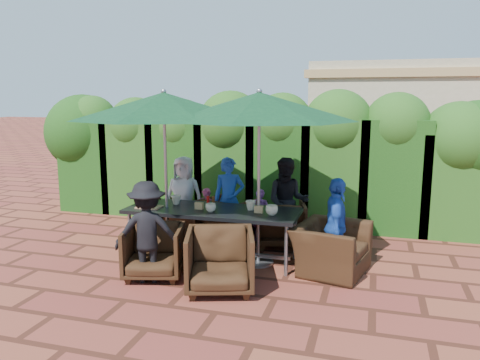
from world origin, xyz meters
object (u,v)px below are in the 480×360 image
(umbrella_left, at_px, (164,106))
(chair_near_left, at_px, (154,249))
(dining_table, at_px, (213,214))
(chair_far_left, at_px, (186,214))
(chair_far_right, at_px, (280,221))
(chair_end_right, at_px, (331,240))
(chair_near_right, at_px, (220,258))
(chair_far_mid, at_px, (226,217))
(umbrella_right, at_px, (259,107))

(umbrella_left, height_order, chair_near_left, umbrella_left)
(dining_table, distance_m, chair_far_left, 1.38)
(chair_far_right, height_order, chair_near_left, chair_far_right)
(chair_near_left, height_order, chair_end_right, chair_end_right)
(chair_far_right, xyz_separation_m, chair_end_right, (0.89, -0.95, 0.04))
(chair_near_right, bearing_deg, chair_far_mid, 88.18)
(dining_table, bearing_deg, chair_far_right, 48.92)
(chair_far_right, distance_m, chair_near_right, 2.00)
(chair_near_left, xyz_separation_m, chair_near_right, (0.97, -0.18, 0.04))
(chair_far_left, bearing_deg, umbrella_left, 102.22)
(chair_far_mid, xyz_separation_m, chair_near_left, (-0.41, -1.80, -0.01))
(chair_end_right, bearing_deg, umbrella_right, 101.41)
(umbrella_right, bearing_deg, chair_far_right, 82.07)
(chair_far_right, height_order, chair_end_right, chair_end_right)
(dining_table, xyz_separation_m, chair_near_right, (0.46, -1.04, -0.26))
(chair_end_right, bearing_deg, chair_far_left, 80.58)
(umbrella_right, relative_size, chair_near_left, 3.49)
(umbrella_right, xyz_separation_m, chair_far_left, (-1.54, 1.02, -1.86))
(chair_far_mid, distance_m, chair_end_right, 2.05)
(dining_table, distance_m, umbrella_right, 1.68)
(umbrella_left, distance_m, chair_far_mid, 2.17)
(dining_table, height_order, chair_near_right, chair_near_right)
(dining_table, distance_m, chair_far_mid, 0.99)
(chair_end_right, bearing_deg, chair_near_left, 123.58)
(chair_near_right, bearing_deg, chair_end_right, 21.47)
(dining_table, xyz_separation_m, chair_far_left, (-0.86, 1.03, -0.32))
(umbrella_left, relative_size, chair_far_mid, 3.43)
(chair_far_left, height_order, chair_far_mid, chair_far_mid)
(umbrella_left, bearing_deg, chair_far_mid, 59.80)
(umbrella_left, bearing_deg, chair_near_left, -77.34)
(umbrella_right, xyz_separation_m, chair_far_mid, (-0.79, 0.94, -1.83))
(chair_far_left, xyz_separation_m, chair_far_mid, (0.75, -0.08, 0.03))
(dining_table, bearing_deg, chair_end_right, -0.71)
(dining_table, height_order, umbrella_left, umbrella_left)
(umbrella_right, distance_m, chair_near_right, 2.09)
(dining_table, distance_m, chair_near_right, 1.16)
(umbrella_right, distance_m, chair_near_left, 2.35)
(chair_far_right, relative_size, chair_near_left, 1.04)
(chair_near_left, bearing_deg, umbrella_left, 87.51)
(umbrella_left, bearing_deg, chair_far_left, 98.78)
(dining_table, relative_size, chair_near_right, 3.00)
(umbrella_right, xyz_separation_m, chair_end_right, (1.02, -0.03, -1.77))
(chair_far_left, relative_size, chair_far_right, 0.90)
(chair_far_mid, height_order, chair_near_right, chair_near_right)
(chair_far_left, bearing_deg, chair_near_right, 126.02)
(dining_table, xyz_separation_m, umbrella_left, (-0.69, -0.06, 1.54))
(chair_far_right, bearing_deg, dining_table, 34.04)
(chair_far_left, relative_size, chair_near_left, 0.94)
(chair_far_mid, relative_size, chair_far_right, 0.98)
(chair_far_mid, relative_size, chair_near_right, 0.93)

